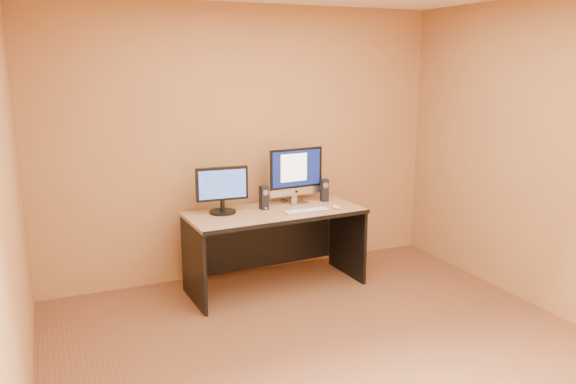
# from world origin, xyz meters

# --- Properties ---
(floor) EXTENTS (4.00, 4.00, 0.00)m
(floor) POSITION_xyz_m (0.00, 0.00, 0.00)
(floor) COLOR brown
(floor) RESTS_ON ground
(walls) EXTENTS (4.00, 4.00, 2.60)m
(walls) POSITION_xyz_m (0.00, 0.00, 1.30)
(walls) COLOR olive
(walls) RESTS_ON ground
(desk) EXTENTS (1.63, 0.78, 0.74)m
(desk) POSITION_xyz_m (0.08, 1.47, 0.37)
(desk) COLOR #A57552
(desk) RESTS_ON ground
(imac) EXTENTS (0.58, 0.25, 0.55)m
(imac) POSITION_xyz_m (0.39, 1.66, 1.01)
(imac) COLOR #B6B5BA
(imac) RESTS_ON desk
(second_monitor) EXTENTS (0.49, 0.27, 0.42)m
(second_monitor) POSITION_xyz_m (-0.37, 1.59, 0.95)
(second_monitor) COLOR black
(second_monitor) RESTS_ON desk
(speaker_left) EXTENTS (0.07, 0.08, 0.22)m
(speaker_left) POSITION_xyz_m (0.01, 1.57, 0.85)
(speaker_left) COLOR black
(speaker_left) RESTS_ON desk
(speaker_right) EXTENTS (0.08, 0.08, 0.22)m
(speaker_right) POSITION_xyz_m (0.67, 1.63, 0.85)
(speaker_right) COLOR black
(speaker_right) RESTS_ON desk
(keyboard) EXTENTS (0.43, 0.12, 0.02)m
(keyboard) POSITION_xyz_m (0.34, 1.34, 0.75)
(keyboard) COLOR #B9B9BE
(keyboard) RESTS_ON desk
(mouse) EXTENTS (0.06, 0.10, 0.04)m
(mouse) POSITION_xyz_m (0.63, 1.32, 0.76)
(mouse) COLOR silver
(mouse) RESTS_ON desk
(cable_a) EXTENTS (0.11, 0.20, 0.01)m
(cable_a) POSITION_xyz_m (0.36, 1.74, 0.74)
(cable_a) COLOR black
(cable_a) RESTS_ON desk
(cable_b) EXTENTS (0.05, 0.18, 0.01)m
(cable_b) POSITION_xyz_m (0.29, 1.78, 0.74)
(cable_b) COLOR black
(cable_b) RESTS_ON desk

